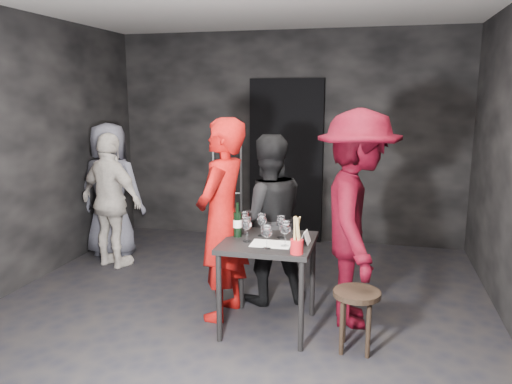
% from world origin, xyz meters
% --- Properties ---
extents(floor, '(4.50, 5.00, 0.02)m').
position_xyz_m(floor, '(0.00, 0.00, 0.00)').
color(floor, black).
rests_on(floor, ground).
extents(wall_back, '(4.50, 0.04, 2.70)m').
position_xyz_m(wall_back, '(0.00, 2.50, 1.35)').
color(wall_back, black).
rests_on(wall_back, ground).
extents(wall_front, '(4.50, 0.04, 2.70)m').
position_xyz_m(wall_front, '(0.00, -2.50, 1.35)').
color(wall_front, black).
rests_on(wall_front, ground).
extents(doorway, '(0.95, 0.10, 2.10)m').
position_xyz_m(doorway, '(0.00, 2.44, 1.05)').
color(doorway, black).
rests_on(doorway, ground).
extents(wallbox_upper, '(0.12, 0.06, 0.12)m').
position_xyz_m(wallbox_upper, '(0.85, 2.45, 1.45)').
color(wallbox_upper, '#B7B7B2').
rests_on(wallbox_upper, wall_back).
extents(wallbox_lower, '(0.10, 0.06, 0.14)m').
position_xyz_m(wallbox_lower, '(1.05, 2.45, 1.40)').
color(wallbox_lower, '#B7B7B2').
rests_on(wallbox_lower, wall_back).
extents(hand_truck, '(0.42, 0.35, 1.25)m').
position_xyz_m(hand_truck, '(-0.74, 2.20, 0.23)').
color(hand_truck, '#B2B2B7').
rests_on(hand_truck, floor).
extents(tasting_table, '(0.72, 0.72, 0.75)m').
position_xyz_m(tasting_table, '(0.34, -0.13, 0.65)').
color(tasting_table, black).
rests_on(tasting_table, floor).
extents(stool, '(0.35, 0.35, 0.47)m').
position_xyz_m(stool, '(1.05, -0.34, 0.38)').
color(stool, black).
rests_on(stool, floor).
extents(server_red, '(0.56, 0.77, 1.96)m').
position_xyz_m(server_red, '(-0.10, 0.02, 0.98)').
color(server_red, '#A60D0A').
rests_on(server_red, floor).
extents(woman_black, '(0.89, 0.71, 1.61)m').
position_xyz_m(woman_black, '(0.20, 0.43, 0.80)').
color(woman_black, black).
rests_on(woman_black, floor).
extents(man_maroon, '(0.80, 1.45, 2.14)m').
position_xyz_m(man_maroon, '(1.01, 0.16, 1.07)').
color(man_maroon, '#40030E').
rests_on(man_maroon, floor).
extents(bystander_cream, '(0.96, 0.68, 1.49)m').
position_xyz_m(bystander_cream, '(-1.68, 0.95, 0.75)').
color(bystander_cream, white).
rests_on(bystander_cream, floor).
extents(bystander_grey, '(0.83, 0.48, 1.67)m').
position_xyz_m(bystander_grey, '(-1.89, 1.30, 0.83)').
color(bystander_grey, slate).
rests_on(bystander_grey, floor).
extents(tasting_mat, '(0.31, 0.21, 0.00)m').
position_xyz_m(tasting_mat, '(0.38, -0.23, 0.75)').
color(tasting_mat, white).
rests_on(tasting_mat, tasting_table).
extents(wine_glass_a, '(0.11, 0.11, 0.22)m').
position_xyz_m(wine_glass_a, '(0.17, -0.20, 0.86)').
color(wine_glass_a, white).
rests_on(wine_glass_a, tasting_table).
extents(wine_glass_b, '(0.10, 0.10, 0.21)m').
position_xyz_m(wine_glass_b, '(0.11, 0.00, 0.85)').
color(wine_glass_b, white).
rests_on(wine_glass_b, tasting_table).
extents(wine_glass_c, '(0.09, 0.09, 0.21)m').
position_xyz_m(wine_glass_c, '(0.26, -0.02, 0.86)').
color(wine_glass_c, white).
rests_on(wine_glass_c, tasting_table).
extents(wine_glass_d, '(0.10, 0.10, 0.20)m').
position_xyz_m(wine_glass_d, '(0.37, -0.35, 0.85)').
color(wine_glass_d, white).
rests_on(wine_glass_d, tasting_table).
extents(wine_glass_e, '(0.10, 0.10, 0.22)m').
position_xyz_m(wine_glass_e, '(0.49, -0.26, 0.86)').
color(wine_glass_e, white).
rests_on(wine_glass_e, tasting_table).
extents(wine_glass_f, '(0.10, 0.10, 0.20)m').
position_xyz_m(wine_glass_f, '(0.42, -0.04, 0.85)').
color(wine_glass_f, white).
rests_on(wine_glass_f, tasting_table).
extents(wine_bottle, '(0.07, 0.07, 0.29)m').
position_xyz_m(wine_bottle, '(0.06, -0.09, 0.86)').
color(wine_bottle, black).
rests_on(wine_bottle, tasting_table).
extents(breadstick_cup, '(0.10, 0.10, 0.30)m').
position_xyz_m(breadstick_cup, '(0.61, -0.42, 0.88)').
color(breadstick_cup, '#A81218').
rests_on(breadstick_cup, tasting_table).
extents(reserved_card, '(0.09, 0.13, 0.10)m').
position_xyz_m(reserved_card, '(0.62, -0.14, 0.80)').
color(reserved_card, white).
rests_on(reserved_card, tasting_table).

